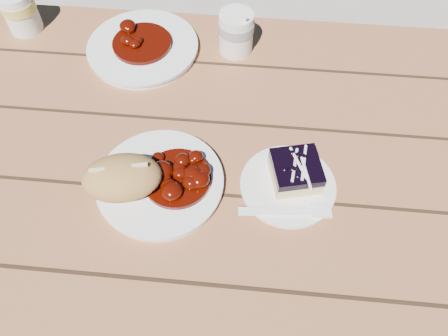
# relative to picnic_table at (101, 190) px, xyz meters

# --- Properties ---
(ground) EXTENTS (60.00, 60.00, 0.00)m
(ground) POSITION_rel_picnic_table_xyz_m (0.00, 0.00, -0.59)
(ground) COLOR #A59F95
(ground) RESTS_ON ground
(picnic_table) EXTENTS (2.00, 1.55, 0.75)m
(picnic_table) POSITION_rel_picnic_table_xyz_m (0.00, 0.00, 0.00)
(picnic_table) COLOR brown
(picnic_table) RESTS_ON ground
(main_plate) EXTENTS (0.22, 0.22, 0.02)m
(main_plate) POSITION_rel_picnic_table_xyz_m (0.16, -0.07, 0.17)
(main_plate) COLOR white
(main_plate) RESTS_ON picnic_table
(goulash_stew) EXTENTS (0.12, 0.12, 0.04)m
(goulash_stew) POSITION_rel_picnic_table_xyz_m (0.19, -0.07, 0.20)
(goulash_stew) COLOR #440902
(goulash_stew) RESTS_ON main_plate
(bread_roll) EXTENTS (0.15, 0.12, 0.07)m
(bread_roll) POSITION_rel_picnic_table_xyz_m (0.11, -0.09, 0.21)
(bread_roll) COLOR #B38144
(bread_roll) RESTS_ON main_plate
(dessert_plate) EXTENTS (0.16, 0.16, 0.01)m
(dessert_plate) POSITION_rel_picnic_table_xyz_m (0.39, -0.05, 0.17)
(dessert_plate) COLOR white
(dessert_plate) RESTS_ON picnic_table
(blueberry_cake) EXTENTS (0.10, 0.10, 0.05)m
(blueberry_cake) POSITION_rel_picnic_table_xyz_m (0.40, -0.04, 0.19)
(blueberry_cake) COLOR #F2CD84
(blueberry_cake) RESTS_ON dessert_plate
(fork_dessert) EXTENTS (0.16, 0.04, 0.00)m
(fork_dessert) POSITION_rel_picnic_table_xyz_m (0.37, -0.11, 0.17)
(fork_dessert) COLOR white
(fork_dessert) RESTS_ON dessert_plate
(coffee_cup) EXTENTS (0.07, 0.07, 0.09)m
(coffee_cup) POSITION_rel_picnic_table_xyz_m (0.27, 0.29, 0.21)
(coffee_cup) COLOR white
(coffee_cup) RESTS_ON picnic_table
(second_plate) EXTENTS (0.23, 0.23, 0.02)m
(second_plate) POSITION_rel_picnic_table_xyz_m (0.07, 0.27, 0.17)
(second_plate) COLOR white
(second_plate) RESTS_ON picnic_table
(second_stew) EXTENTS (0.13, 0.13, 0.04)m
(second_stew) POSITION_rel_picnic_table_xyz_m (0.07, 0.27, 0.20)
(second_stew) COLOR #440902
(second_stew) RESTS_ON second_plate
(second_cup) EXTENTS (0.07, 0.07, 0.09)m
(second_cup) POSITION_rel_picnic_table_xyz_m (-0.21, 0.31, 0.21)
(second_cup) COLOR white
(second_cup) RESTS_ON picnic_table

